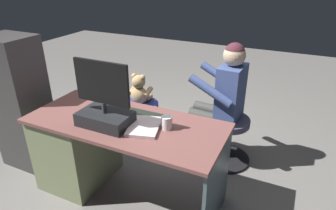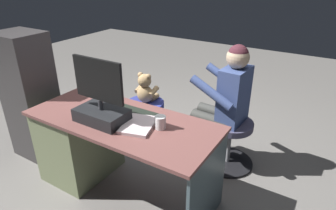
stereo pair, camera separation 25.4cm
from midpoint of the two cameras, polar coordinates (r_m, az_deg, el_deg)
ground_plane at (r=2.97m, az=-0.37°, el=-11.63°), size 10.00×10.00×0.00m
desk at (r=2.70m, az=-12.63°, el=-6.72°), size 1.56×0.67×0.71m
monitor at (r=2.23m, az=-9.79°, el=-0.19°), size 0.44×0.24×0.50m
keyboard at (r=2.36m, az=-3.19°, el=-1.60°), size 0.42×0.14×0.02m
computer_mouse at (r=2.53m, az=-9.30°, el=0.26°), size 0.06×0.10×0.04m
cup at (r=2.14m, az=1.90°, el=-3.48°), size 0.08×0.08×0.10m
tv_remote at (r=2.47m, az=-13.65°, el=-1.13°), size 0.06×0.15×0.02m
notebook_binder at (r=2.18m, az=-2.43°, el=-4.01°), size 0.29×0.35×0.02m
office_chair_teddy at (r=3.22m, az=-2.08°, el=-2.68°), size 0.49×0.49×0.47m
teddy_bear at (r=3.08m, az=-2.06°, el=3.04°), size 0.23×0.23×0.33m
visitor_chair at (r=2.93m, az=14.30°, el=-6.54°), size 0.50×0.50×0.47m
person at (r=2.74m, az=13.64°, el=1.59°), size 0.53×0.50×1.20m
equipment_rack at (r=3.11m, az=-23.11°, el=1.37°), size 0.44×0.36×1.26m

